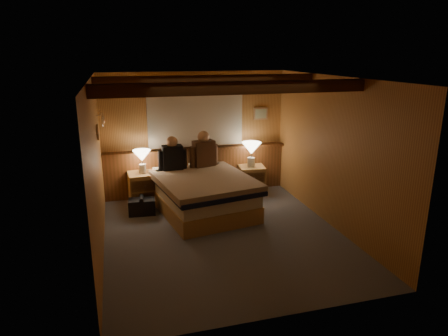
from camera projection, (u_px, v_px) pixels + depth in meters
name	position (u px, v px, depth m)	size (l,w,h in m)	color
floor	(224.00, 235.00, 6.23)	(4.20, 4.20, 0.00)	slate
ceiling	(224.00, 78.00, 5.56)	(4.20, 4.20, 0.00)	#D7A350
wall_back	(195.00, 134.00, 7.84)	(3.60, 3.60, 0.00)	#B88542
wall_left	(97.00, 170.00, 5.43)	(4.20, 4.20, 0.00)	#B88542
wall_right	(332.00, 153.00, 6.36)	(4.20, 4.20, 0.00)	#B88542
wall_front	(280.00, 214.00, 3.95)	(3.60, 3.60, 0.00)	#B88542
wainscot	(197.00, 170.00, 7.98)	(3.60, 0.23, 0.94)	brown
curtain_window	(196.00, 118.00, 7.69)	(2.18, 0.09, 1.11)	#472511
ceiling_beams	(221.00, 84.00, 5.73)	(3.60, 1.65, 0.16)	#472511
coat_rail	(102.00, 118.00, 6.78)	(0.05, 0.55, 0.24)	silver
framed_print	(261.00, 114.00, 8.07)	(0.30, 0.04, 0.25)	tan
bed	(203.00, 193.00, 7.05)	(1.79, 2.16, 0.66)	#AB8B49
nightstand_left	(144.00, 188.00, 7.47)	(0.56, 0.51, 0.59)	#AB8B49
nightstand_right	(252.00, 179.00, 8.05)	(0.55, 0.51, 0.55)	#AB8B49
lamp_left	(142.00, 157.00, 7.33)	(0.33, 0.33, 0.43)	silver
lamp_right	(251.00, 150.00, 7.85)	(0.38, 0.38, 0.50)	silver
person_left	(172.00, 156.00, 7.31)	(0.53, 0.22, 0.65)	black
person_right	(204.00, 152.00, 7.52)	(0.57, 0.31, 0.70)	#462C1C
duffel_bag	(142.00, 206.00, 7.00)	(0.48, 0.31, 0.33)	black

